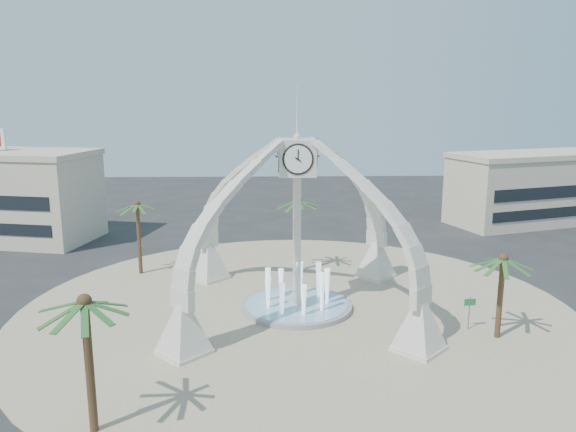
{
  "coord_description": "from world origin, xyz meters",
  "views": [
    {
      "loc": [
        -1.83,
        -38.43,
        15.08
      ],
      "look_at": [
        -0.57,
        2.0,
        6.51
      ],
      "focal_mm": 35.0,
      "sensor_mm": 36.0,
      "label": 1
    }
  ],
  "objects_px": {
    "palm_west": "(137,205)",
    "palm_east": "(503,259)",
    "fountain": "(297,305)",
    "palm_north": "(298,201)",
    "clock_tower": "(297,222)",
    "palm_south": "(84,303)",
    "street_sign": "(470,306)"
  },
  "relations": [
    {
      "from": "palm_east",
      "to": "palm_north",
      "type": "bearing_deg",
      "value": 129.81
    },
    {
      "from": "palm_west",
      "to": "palm_north",
      "type": "distance_m",
      "value": 13.73
    },
    {
      "from": "fountain",
      "to": "palm_east",
      "type": "distance_m",
      "value": 14.55
    },
    {
      "from": "palm_east",
      "to": "palm_west",
      "type": "bearing_deg",
      "value": 151.26
    },
    {
      "from": "clock_tower",
      "to": "palm_west",
      "type": "distance_m",
      "value": 15.84
    },
    {
      "from": "palm_south",
      "to": "clock_tower",
      "type": "bearing_deg",
      "value": 56.17
    },
    {
      "from": "palm_north",
      "to": "palm_south",
      "type": "relative_size",
      "value": 1.0
    },
    {
      "from": "palm_west",
      "to": "palm_south",
      "type": "height_order",
      "value": "palm_south"
    },
    {
      "from": "palm_north",
      "to": "palm_south",
      "type": "distance_m",
      "value": 26.25
    },
    {
      "from": "fountain",
      "to": "palm_south",
      "type": "height_order",
      "value": "palm_south"
    },
    {
      "from": "fountain",
      "to": "palm_north",
      "type": "bearing_deg",
      "value": 86.66
    },
    {
      "from": "palm_north",
      "to": "palm_east",
      "type": "bearing_deg",
      "value": -50.19
    },
    {
      "from": "palm_east",
      "to": "palm_south",
      "type": "distance_m",
      "value": 24.57
    },
    {
      "from": "clock_tower",
      "to": "palm_south",
      "type": "bearing_deg",
      "value": -123.83
    },
    {
      "from": "palm_east",
      "to": "street_sign",
      "type": "bearing_deg",
      "value": 137.08
    },
    {
      "from": "palm_east",
      "to": "palm_south",
      "type": "height_order",
      "value": "palm_south"
    },
    {
      "from": "fountain",
      "to": "palm_south",
      "type": "distance_m",
      "value": 18.96
    },
    {
      "from": "palm_east",
      "to": "palm_south",
      "type": "xyz_separation_m",
      "value": [
        -22.61,
        -9.57,
        1.01
      ]
    },
    {
      "from": "street_sign",
      "to": "palm_east",
      "type": "bearing_deg",
      "value": -48.16
    },
    {
      "from": "palm_west",
      "to": "palm_north",
      "type": "bearing_deg",
      "value": 1.37
    },
    {
      "from": "fountain",
      "to": "palm_east",
      "type": "height_order",
      "value": "palm_east"
    },
    {
      "from": "palm_west",
      "to": "palm_east",
      "type": "bearing_deg",
      "value": -28.74
    },
    {
      "from": "fountain",
      "to": "palm_east",
      "type": "xyz_separation_m",
      "value": [
        12.59,
        -5.38,
        4.94
      ]
    },
    {
      "from": "fountain",
      "to": "palm_north",
      "type": "xyz_separation_m",
      "value": [
        0.53,
        9.09,
        6.0
      ]
    },
    {
      "from": "palm_east",
      "to": "palm_west",
      "type": "relative_size",
      "value": 0.87
    },
    {
      "from": "clock_tower",
      "to": "fountain",
      "type": "bearing_deg",
      "value": 90.0
    },
    {
      "from": "palm_east",
      "to": "street_sign",
      "type": "xyz_separation_m",
      "value": [
        -1.41,
        1.31,
        -3.57
      ]
    },
    {
      "from": "palm_west",
      "to": "palm_north",
      "type": "xyz_separation_m",
      "value": [
        13.73,
        0.33,
        0.19
      ]
    },
    {
      "from": "clock_tower",
      "to": "palm_west",
      "type": "height_order",
      "value": "clock_tower"
    },
    {
      "from": "palm_south",
      "to": "street_sign",
      "type": "bearing_deg",
      "value": 27.19
    },
    {
      "from": "palm_south",
      "to": "street_sign",
      "type": "distance_m",
      "value": 24.27
    },
    {
      "from": "palm_east",
      "to": "palm_north",
      "type": "xyz_separation_m",
      "value": [
        -12.06,
        14.46,
        1.06
      ]
    }
  ]
}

